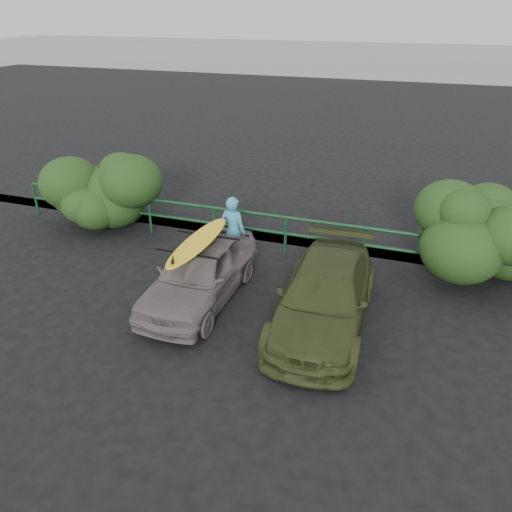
{
  "coord_description": "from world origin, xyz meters",
  "views": [
    {
      "loc": [
        4.22,
        -6.35,
        5.84
      ],
      "look_at": [
        1.0,
        2.72,
        0.99
      ],
      "focal_mm": 35.0,
      "sensor_mm": 36.0,
      "label": 1
    }
  ],
  "objects": [
    {
      "name": "ocean",
      "position": [
        0.0,
        60.0,
        0.0
      ],
      "size": [
        200.0,
        200.0,
        0.0
      ],
      "primitive_type": "plane",
      "color": "slate",
      "rests_on": "ground"
    },
    {
      "name": "ground",
      "position": [
        0.0,
        0.0,
        0.0
      ],
      "size": [
        80.0,
        80.0,
        0.0
      ],
      "primitive_type": "plane",
      "color": "black"
    },
    {
      "name": "surfboard",
      "position": [
        -0.1,
        2.17,
        1.4
      ],
      "size": [
        0.57,
        2.69,
        0.08
      ],
      "primitive_type": "ellipsoid",
      "rotation": [
        0.0,
        0.0,
        0.0
      ],
      "color": "yellow",
      "rests_on": "roof_rack"
    },
    {
      "name": "sedan",
      "position": [
        -0.1,
        2.17,
        0.66
      ],
      "size": [
        1.56,
        3.86,
        1.31
      ],
      "primitive_type": "imported",
      "rotation": [
        0.0,
        0.0,
        0.0
      ],
      "color": "slate",
      "rests_on": "ground"
    },
    {
      "name": "shrub_right",
      "position": [
        5.0,
        5.5,
        1.03
      ],
      "size": [
        3.2,
        2.4,
        2.06
      ],
      "primitive_type": null,
      "color": "#26481A",
      "rests_on": "ground"
    },
    {
      "name": "roof_rack",
      "position": [
        -0.1,
        2.17,
        1.34
      ],
      "size": [
        1.46,
        1.03,
        0.05
      ],
      "primitive_type": null,
      "rotation": [
        0.0,
        0.0,
        0.0
      ],
      "color": "black",
      "rests_on": "sedan"
    },
    {
      "name": "olive_vehicle",
      "position": [
        2.66,
        2.14,
        0.63
      ],
      "size": [
        1.96,
        4.41,
        1.26
      ],
      "primitive_type": "imported",
      "rotation": [
        0.0,
        0.0,
        0.05
      ],
      "color": "#39411C",
      "rests_on": "ground"
    },
    {
      "name": "man",
      "position": [
        -0.02,
        3.93,
        0.9
      ],
      "size": [
        0.71,
        0.51,
        1.8
      ],
      "primitive_type": "imported",
      "rotation": [
        0.0,
        0.0,
        3.01
      ],
      "color": "#41A1C3",
      "rests_on": "ground"
    },
    {
      "name": "shrub_left",
      "position": [
        -4.8,
        5.4,
        0.97
      ],
      "size": [
        3.2,
        2.4,
        1.93
      ],
      "primitive_type": null,
      "color": "#26481A",
      "rests_on": "ground"
    },
    {
      "name": "guardrail",
      "position": [
        0.0,
        5.0,
        0.52
      ],
      "size": [
        14.0,
        0.08,
        1.04
      ],
      "primitive_type": null,
      "color": "#144823",
      "rests_on": "ground"
    }
  ]
}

